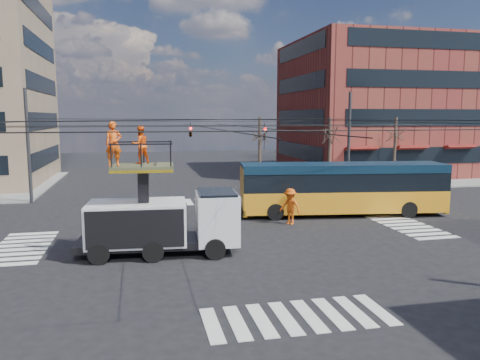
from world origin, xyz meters
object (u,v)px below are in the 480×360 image
utility_truck (162,210)px  worker_ground (115,234)px  city_bus (342,187)px  flagger (290,206)px  traffic_cone (106,242)px

utility_truck → worker_ground: bearing=160.4°
city_bus → flagger: city_bus is taller
traffic_cone → worker_ground: 0.69m
city_bus → worker_ground: size_ratio=7.98×
utility_truck → city_bus: (11.27, 6.01, -0.23)m
utility_truck → traffic_cone: utility_truck is taller
city_bus → worker_ground: bearing=-151.2°
utility_truck → flagger: (7.32, 4.26, -0.93)m
worker_ground → flagger: size_ratio=0.78×
utility_truck → traffic_cone: 3.22m
traffic_cone → worker_ground: (0.43, -0.33, 0.44)m
city_bus → traffic_cone: size_ratio=17.80×
city_bus → flagger: size_ratio=6.24×
traffic_cone → flagger: 10.31m
traffic_cone → worker_ground: worker_ground is taller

